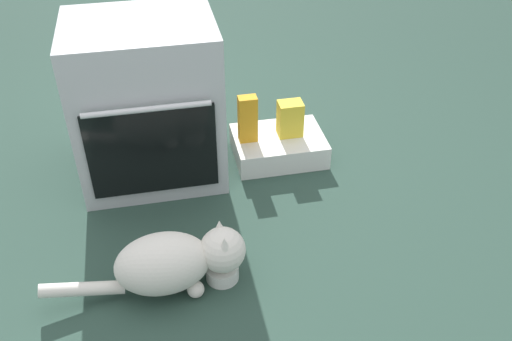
{
  "coord_description": "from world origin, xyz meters",
  "views": [
    {
      "loc": [
        -0.02,
        -1.84,
        1.67
      ],
      "look_at": [
        0.36,
        0.01,
        0.25
      ],
      "focal_mm": 39.29,
      "sensor_mm": 36.0,
      "label": 1
    }
  ],
  "objects_px": {
    "food_bowl": "(222,271)",
    "juice_carton": "(248,119)",
    "pantry_cabinet": "(279,146)",
    "snack_bag": "(290,119)",
    "cat": "(175,261)",
    "oven": "(147,103)"
  },
  "relations": [
    {
      "from": "pantry_cabinet",
      "to": "food_bowl",
      "type": "relative_size",
      "value": 3.45
    },
    {
      "from": "food_bowl",
      "to": "juice_carton",
      "type": "xyz_separation_m",
      "value": [
        0.25,
        0.76,
        0.21
      ]
    },
    {
      "from": "pantry_cabinet",
      "to": "juice_carton",
      "type": "bearing_deg",
      "value": 179.87
    },
    {
      "from": "food_bowl",
      "to": "snack_bag",
      "type": "height_order",
      "value": "snack_bag"
    },
    {
      "from": "pantry_cabinet",
      "to": "juice_carton",
      "type": "relative_size",
      "value": 1.88
    },
    {
      "from": "pantry_cabinet",
      "to": "cat",
      "type": "bearing_deg",
      "value": -127.49
    },
    {
      "from": "food_bowl",
      "to": "pantry_cabinet",
      "type": "bearing_deg",
      "value": 61.68
    },
    {
      "from": "oven",
      "to": "cat",
      "type": "bearing_deg",
      "value": -87.52
    },
    {
      "from": "oven",
      "to": "cat",
      "type": "xyz_separation_m",
      "value": [
        0.03,
        -0.78,
        -0.25
      ]
    },
    {
      "from": "pantry_cabinet",
      "to": "juice_carton",
      "type": "distance_m",
      "value": 0.24
    },
    {
      "from": "cat",
      "to": "juice_carton",
      "type": "height_order",
      "value": "juice_carton"
    },
    {
      "from": "juice_carton",
      "to": "pantry_cabinet",
      "type": "bearing_deg",
      "value": -0.13
    },
    {
      "from": "cat",
      "to": "food_bowl",
      "type": "bearing_deg",
      "value": -0.0
    },
    {
      "from": "food_bowl",
      "to": "juice_carton",
      "type": "relative_size",
      "value": 0.54
    },
    {
      "from": "pantry_cabinet",
      "to": "snack_bag",
      "type": "height_order",
      "value": "snack_bag"
    },
    {
      "from": "pantry_cabinet",
      "to": "snack_bag",
      "type": "xyz_separation_m",
      "value": [
        0.06,
        0.01,
        0.15
      ]
    },
    {
      "from": "oven",
      "to": "food_bowl",
      "type": "distance_m",
      "value": 0.87
    },
    {
      "from": "pantry_cabinet",
      "to": "snack_bag",
      "type": "relative_size",
      "value": 2.5
    },
    {
      "from": "food_bowl",
      "to": "cat",
      "type": "xyz_separation_m",
      "value": [
        -0.18,
        -0.01,
        0.1
      ]
    },
    {
      "from": "food_bowl",
      "to": "snack_bag",
      "type": "distance_m",
      "value": 0.92
    },
    {
      "from": "cat",
      "to": "snack_bag",
      "type": "xyz_separation_m",
      "value": [
        0.65,
        0.78,
        0.08
      ]
    },
    {
      "from": "pantry_cabinet",
      "to": "snack_bag",
      "type": "distance_m",
      "value": 0.16
    }
  ]
}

